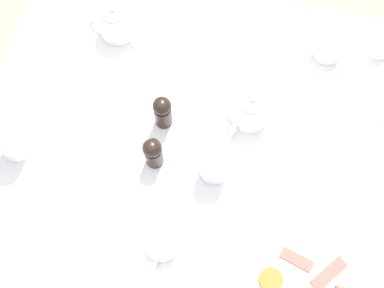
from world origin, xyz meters
TOP-DOWN VIEW (x-y plane):
  - ground_plane at (0.00, 0.00)m, footprint 8.00×8.00m
  - table at (0.00, 0.00)m, footprint 1.07×1.21m
  - teapot_near at (0.12, -0.13)m, footprint 0.18×0.11m
  - teapot_far at (0.31, 0.30)m, footprint 0.11×0.19m
  - teacup_with_saucer_left at (0.37, -0.31)m, footprint 0.16×0.16m
  - teacup_with_saucer_right at (-0.28, 0.01)m, footprint 0.16×0.16m
  - water_glass_tall at (-0.12, 0.46)m, footprint 0.07×0.07m
  - wine_glass_spare at (-0.06, -0.07)m, footprint 0.07×0.07m
  - creamer_jug at (0.42, -0.46)m, footprint 0.08×0.05m
  - pepper_grinder at (-0.06, 0.09)m, footprint 0.05×0.05m
  - salt_grinder at (0.05, 0.09)m, footprint 0.05×0.05m
  - fork_by_plate at (-0.28, 0.37)m, footprint 0.16×0.08m
  - knife_by_plate at (0.34, -0.00)m, footprint 0.19×0.16m
  - spoon_for_tea at (0.02, 0.48)m, footprint 0.13×0.12m
  - fork_spare at (0.22, -0.46)m, footprint 0.09×0.17m

SIDE VIEW (x-z plane):
  - ground_plane at x=0.00m, z-range 0.00..0.00m
  - table at x=0.00m, z-range 0.31..1.04m
  - fork_by_plate at x=-0.28m, z-range 0.73..0.73m
  - knife_by_plate at x=0.34m, z-range 0.73..0.73m
  - spoon_for_tea at x=0.02m, z-range 0.73..0.73m
  - fork_spare at x=0.22m, z-range 0.73..0.73m
  - teacup_with_saucer_left at x=0.37m, z-range 0.72..0.78m
  - teacup_with_saucer_right at x=-0.28m, z-range 0.73..0.78m
  - creamer_jug at x=0.42m, z-range 0.73..0.78m
  - teapot_near at x=0.12m, z-range 0.72..0.84m
  - teapot_far at x=0.31m, z-range 0.72..0.84m
  - wine_glass_spare at x=-0.06m, z-range 0.73..0.85m
  - pepper_grinder at x=-0.06m, z-range 0.73..0.86m
  - salt_grinder at x=0.05m, z-range 0.73..0.86m
  - water_glass_tall at x=-0.12m, z-range 0.73..0.87m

